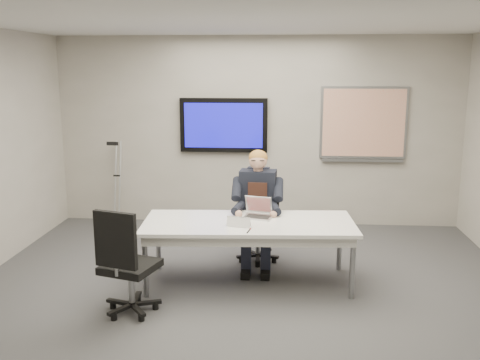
# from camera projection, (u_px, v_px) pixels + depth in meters

# --- Properties ---
(floor) EXTENTS (6.00, 6.00, 0.02)m
(floor) POSITION_uv_depth(u_px,v_px,m) (243.00, 307.00, 5.32)
(floor) COLOR #3B3B3E
(floor) RESTS_ON ground
(ceiling) EXTENTS (6.00, 6.00, 0.02)m
(ceiling) POSITION_uv_depth(u_px,v_px,m) (243.00, 15.00, 4.74)
(ceiling) COLOR silver
(ceiling) RESTS_ON wall_back
(wall_back) EXTENTS (6.00, 0.02, 2.80)m
(wall_back) POSITION_uv_depth(u_px,v_px,m) (257.00, 132.00, 7.96)
(wall_back) COLOR #9C988D
(wall_back) RESTS_ON ground
(wall_front) EXTENTS (6.00, 0.02, 2.80)m
(wall_front) POSITION_uv_depth(u_px,v_px,m) (188.00, 311.00, 2.11)
(wall_front) COLOR #9C988D
(wall_front) RESTS_ON ground
(conference_table) EXTENTS (2.33, 1.09, 0.70)m
(conference_table) POSITION_uv_depth(u_px,v_px,m) (249.00, 229.00, 5.81)
(conference_table) COLOR white
(conference_table) RESTS_ON ground
(tv_display) EXTENTS (1.30, 0.09, 0.80)m
(tv_display) POSITION_uv_depth(u_px,v_px,m) (224.00, 125.00, 7.92)
(tv_display) COLOR black
(tv_display) RESTS_ON wall_back
(whiteboard) EXTENTS (1.25, 0.08, 1.10)m
(whiteboard) POSITION_uv_depth(u_px,v_px,m) (364.00, 124.00, 7.79)
(whiteboard) COLOR gray
(whiteboard) RESTS_ON wall_back
(office_chair_far) EXTENTS (0.59, 0.59, 1.01)m
(office_chair_far) POSITION_uv_depth(u_px,v_px,m) (259.00, 235.00, 6.59)
(office_chair_far) COLOR black
(office_chair_far) RESTS_ON ground
(office_chair_near) EXTENTS (0.63, 0.63, 1.07)m
(office_chair_near) POSITION_uv_depth(u_px,v_px,m) (128.00, 281.00, 5.11)
(office_chair_near) COLOR black
(office_chair_near) RESTS_ON ground
(seated_person) EXTENTS (0.45, 0.77, 1.39)m
(seated_person) POSITION_uv_depth(u_px,v_px,m) (257.00, 222.00, 6.29)
(seated_person) COLOR #1B1F2E
(seated_person) RESTS_ON office_chair_far
(crutch) EXTENTS (0.44, 0.69, 1.37)m
(crutch) POSITION_uv_depth(u_px,v_px,m) (118.00, 181.00, 8.05)
(crutch) COLOR #B5B8BD
(crutch) RESTS_ON ground
(laptop) EXTENTS (0.35, 0.35, 0.22)m
(laptop) POSITION_uv_depth(u_px,v_px,m) (258.00, 212.00, 5.98)
(laptop) COLOR silver
(laptop) RESTS_ON conference_table
(name_tent) EXTENTS (0.27, 0.13, 0.10)m
(name_tent) POSITION_uv_depth(u_px,v_px,m) (239.00, 221.00, 5.61)
(name_tent) COLOR silver
(name_tent) RESTS_ON conference_table
(pen) EXTENTS (0.04, 0.16, 0.01)m
(pen) POSITION_uv_depth(u_px,v_px,m) (249.00, 230.00, 5.45)
(pen) COLOR black
(pen) RESTS_ON conference_table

